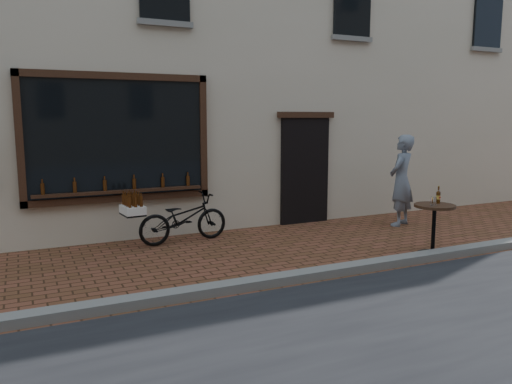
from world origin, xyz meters
name	(u,v)px	position (x,y,z in m)	size (l,w,h in m)	color
ground	(314,283)	(0.00, 0.00, 0.00)	(90.00, 90.00, 0.00)	#58331C
kerb	(307,275)	(0.00, 0.20, 0.06)	(90.00, 0.25, 0.12)	slate
cargo_bicycle	(182,218)	(-0.94, 2.93, 0.44)	(1.94, 0.74, 0.93)	black
bistro_table	(434,219)	(2.49, 0.39, 0.59)	(0.64, 0.64, 1.11)	black
pedestrian	(401,180)	(3.55, 2.38, 0.93)	(0.68, 0.45, 1.87)	slate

